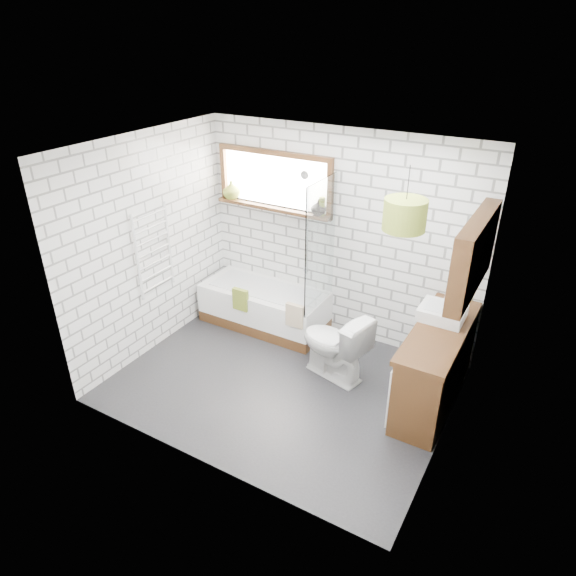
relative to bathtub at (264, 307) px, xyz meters
The scene contains 22 objects.
floor 1.28m from the bathtub, 49.14° to the right, with size 3.40×2.60×0.01m, color black.
ceiling 2.58m from the bathtub, 49.14° to the right, with size 3.40×2.60×0.01m, color white.
wall_back 1.34m from the bathtub, 23.26° to the left, with size 3.40×0.01×2.50m, color white.
wall_front 2.60m from the bathtub, 69.96° to the right, with size 3.40×0.01×2.50m, color white.
wall_left 1.63m from the bathtub, 132.84° to the right, with size 0.01×2.60×2.50m, color white.
wall_right 2.88m from the bathtub, 20.62° to the right, with size 0.01×2.60×2.50m, color white.
window 1.58m from the bathtub, 95.01° to the left, with size 1.52×0.16×0.68m, color #3A2010.
towel_radiator 1.58m from the bathtub, 131.35° to the right, with size 0.06×0.52×1.00m, color white.
mirror_cabinet 2.83m from the bathtub, ahead, with size 0.16×1.20×0.70m, color #3A2010.
shower_riser 1.21m from the bathtub, 36.13° to the left, with size 0.02×0.02×1.30m, color silver.
bathtub is the anchor object (origin of this frame).
shower_screen 1.27m from the bathtub, ahead, with size 0.02×0.72×1.50m, color white.
towel_green 0.44m from the bathtub, 107.99° to the right, with size 0.20×0.06×0.28m, color olive.
towel_beige 0.77m from the bathtub, 28.57° to the right, with size 0.22×0.05×0.28m, color tan.
vanity 2.33m from the bathtub, ahead, with size 0.48×1.48×0.85m, color #3A2010.
basin 2.33m from the bathtub, ahead, with size 0.43×0.38×0.13m, color white.
tap 2.50m from the bathtub, ahead, with size 0.03×0.03×0.16m, color silver.
toilet 1.34m from the bathtub, 23.28° to the right, with size 0.78×0.44×0.79m, color white.
vase_olive 1.50m from the bathtub, 156.11° to the left, with size 0.21×0.21×0.22m, color olive.
vase_dark 1.47m from the bathtub, 25.58° to the left, with size 0.18×0.18×0.19m, color black.
bottle 1.50m from the bathtub, 24.11° to the left, with size 0.07×0.07×0.21m, color olive.
pendant 2.83m from the bathtub, 24.72° to the right, with size 0.35×0.35×0.26m, color olive.
Camera 1 is at (2.28, -3.80, 3.48)m, focal length 32.00 mm.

